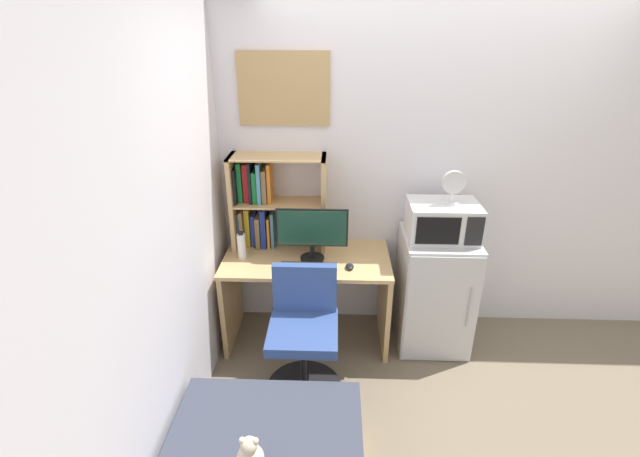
{
  "coord_description": "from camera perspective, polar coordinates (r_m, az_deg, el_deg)",
  "views": [
    {
      "loc": [
        -0.73,
        -3.23,
        2.3
      ],
      "look_at": [
        -0.83,
        -0.35,
        0.98
      ],
      "focal_mm": 24.98,
      "sensor_mm": 36.0,
      "label": 1
    }
  ],
  "objects": [
    {
      "name": "mini_fridge",
      "position": [
        3.54,
        14.39,
        -7.7
      ],
      "size": [
        0.53,
        0.57,
        0.9
      ],
      "color": "silver",
      "rests_on": "ground_plane"
    },
    {
      "name": "microwave",
      "position": [
        3.28,
        15.43,
        0.99
      ],
      "size": [
        0.49,
        0.36,
        0.26
      ],
      "color": "silver",
      "rests_on": "mini_fridge"
    },
    {
      "name": "keyboard",
      "position": [
        3.16,
        -1.49,
        -4.97
      ],
      "size": [
        0.4,
        0.12,
        0.02
      ],
      "primitive_type": "cube",
      "color": "#333338",
      "rests_on": "desk"
    },
    {
      "name": "water_bottle",
      "position": [
        3.31,
        -10.0,
        -2.18
      ],
      "size": [
        0.06,
        0.06,
        0.21
      ],
      "color": "silver",
      "rests_on": "desk"
    },
    {
      "name": "wall_corkboard",
      "position": [
        3.26,
        -4.69,
        17.38
      ],
      "size": [
        0.65,
        0.02,
        0.5
      ],
      "primitive_type": "cube",
      "color": "tan"
    },
    {
      "name": "monitor",
      "position": [
        3.18,
        -1.02,
        -0.31
      ],
      "size": [
        0.51,
        0.18,
        0.4
      ],
      "color": "black",
      "rests_on": "desk"
    },
    {
      "name": "wall_left",
      "position": [
        2.1,
        -23.35,
        -5.94
      ],
      "size": [
        0.04,
        4.4,
        2.6
      ],
      "primitive_type": "cube",
      "color": "silver",
      "rests_on": "ground_plane"
    },
    {
      "name": "wall_back",
      "position": [
        3.58,
        20.55,
        6.82
      ],
      "size": [
        6.4,
        0.04,
        2.6
      ],
      "primitive_type": "cube",
      "color": "silver",
      "rests_on": "ground_plane"
    },
    {
      "name": "desk_fan",
      "position": [
        3.19,
        16.7,
        5.26
      ],
      "size": [
        0.16,
        0.11,
        0.24
      ],
      "color": "silver",
      "rests_on": "microwave"
    },
    {
      "name": "hutch_bookshelf",
      "position": [
        3.38,
        -7.07,
        3.44
      ],
      "size": [
        0.71,
        0.26,
        0.72
      ],
      "color": "tan",
      "rests_on": "desk"
    },
    {
      "name": "desk",
      "position": [
        3.42,
        -1.67,
        -6.97
      ],
      "size": [
        1.23,
        0.64,
        0.73
      ],
      "color": "tan",
      "rests_on": "ground_plane"
    },
    {
      "name": "teddy_bear",
      "position": [
        2.33,
        -8.94,
        -26.8
      ],
      "size": [
        0.13,
        0.13,
        0.2
      ],
      "color": "beige",
      "rests_on": "bed"
    },
    {
      "name": "desk_chair",
      "position": [
        3.05,
        -2.08,
        -14.01
      ],
      "size": [
        0.51,
        0.51,
        0.88
      ],
      "color": "black",
      "rests_on": "ground_plane"
    },
    {
      "name": "computer_mouse",
      "position": [
        3.16,
        3.82,
        -4.89
      ],
      "size": [
        0.06,
        0.09,
        0.03
      ],
      "primitive_type": "ellipsoid",
      "color": "black",
      "rests_on": "desk"
    }
  ]
}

